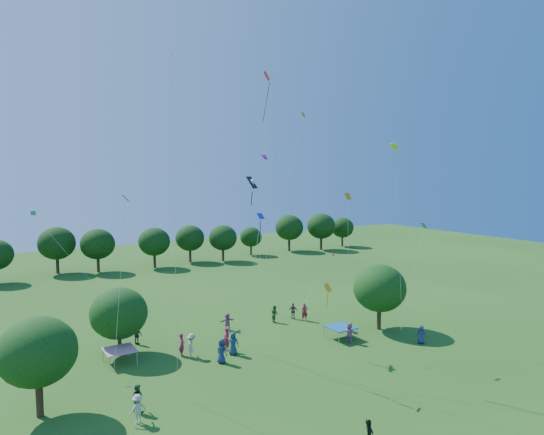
{
  "coord_description": "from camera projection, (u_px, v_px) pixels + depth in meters",
  "views": [
    {
      "loc": [
        -19.22,
        -16.5,
        14.38
      ],
      "look_at": [
        0.0,
        14.0,
        11.0
      ],
      "focal_mm": 32.0,
      "sensor_mm": 36.0,
      "label": 1
    }
  ],
  "objects": [
    {
      "name": "small_kite_5",
      "position": [
        261.0,
        195.0,
        42.78
      ],
      "size": [
        0.61,
        2.49,
        14.6
      ],
      "color": "#A91C9A"
    },
    {
      "name": "crowd_person_12",
      "position": [
        421.0,
        335.0,
        40.68
      ],
      "size": [
        0.75,
        0.87,
        1.55
      ],
      "primitive_type": "imported",
      "rotation": [
        0.0,
        0.0,
        2.12
      ],
      "color": "navy",
      "rests_on": "ground"
    },
    {
      "name": "crowd_person_0",
      "position": [
        222.0,
        351.0,
        36.51
      ],
      "size": [
        0.78,
        1.04,
        1.87
      ],
      "primitive_type": "imported",
      "rotation": [
        0.0,
        0.0,
        1.92
      ],
      "color": "navy",
      "rests_on": "ground"
    },
    {
      "name": "near_tree_west",
      "position": [
        37.0,
        352.0,
        28.22
      ],
      "size": [
        4.52,
        4.52,
        5.99
      ],
      "color": "#422B19",
      "rests_on": "ground"
    },
    {
      "name": "small_kite_6",
      "position": [
        173.0,
        159.0,
        27.46
      ],
      "size": [
        1.37,
        3.17,
        19.66
      ],
      "color": "white"
    },
    {
      "name": "crowd_person_7",
      "position": [
        227.0,
        339.0,
        39.06
      ],
      "size": [
        0.49,
        0.72,
        1.86
      ],
      "primitive_type": "imported",
      "rotation": [
        0.0,
        0.0,
        4.78
      ],
      "color": "maroon",
      "rests_on": "ground"
    },
    {
      "name": "tent_red_stripe",
      "position": [
        120.0,
        350.0,
        36.46
      ],
      "size": [
        2.2,
        2.2,
        1.1
      ],
      "color": "red",
      "rests_on": "ground"
    },
    {
      "name": "red_high_kite",
      "position": [
        265.0,
        120.0,
        37.3
      ],
      "size": [
        3.06,
        3.42,
        20.87
      ],
      "color": "red"
    },
    {
      "name": "crowd_person_11",
      "position": [
        227.0,
        322.0,
        44.15
      ],
      "size": [
        1.51,
        0.59,
        1.6
      ],
      "primitive_type": "imported",
      "rotation": [
        0.0,
        0.0,
        3.1
      ],
      "color": "#A25E84",
      "rests_on": "ground"
    },
    {
      "name": "crowd_person_9",
      "position": [
        138.0,
        409.0,
        27.77
      ],
      "size": [
        1.18,
        0.7,
        1.7
      ],
      "primitive_type": "imported",
      "rotation": [
        0.0,
        0.0,
        3.33
      ],
      "color": "#ADA68A",
      "rests_on": "ground"
    },
    {
      "name": "tent_blue",
      "position": [
        340.0,
        327.0,
        41.84
      ],
      "size": [
        2.2,
        2.2,
        1.1
      ],
      "color": "#164F8F",
      "rests_on": "ground"
    },
    {
      "name": "small_kite_7",
      "position": [
        274.0,
        182.0,
        49.78
      ],
      "size": [
        2.49,
        2.36,
        15.48
      ],
      "color": "#0ECFD3"
    },
    {
      "name": "small_kite_2",
      "position": [
        396.0,
        179.0,
        38.53
      ],
      "size": [
        1.88,
        0.73,
        15.34
      ],
      "color": "#D3E114"
    },
    {
      "name": "small_kite_8",
      "position": [
        329.0,
        262.0,
        51.57
      ],
      "size": [
        4.75,
        1.48,
        4.5
      ],
      "color": "#BE0B3C"
    },
    {
      "name": "small_kite_9",
      "position": [
        315.0,
        297.0,
        33.13
      ],
      "size": [
        1.72,
        8.7,
        5.7
      ],
      "color": "orange"
    },
    {
      "name": "small_kite_4",
      "position": [
        258.0,
        239.0,
        35.89
      ],
      "size": [
        0.61,
        3.4,
        10.1
      ],
      "color": "#1529D8"
    },
    {
      "name": "crowd_person_6",
      "position": [
        233.0,
        343.0,
        38.2
      ],
      "size": [
        1.0,
        0.96,
        1.82
      ],
      "primitive_type": "imported",
      "rotation": [
        0.0,
        0.0,
        2.42
      ],
      "color": "navy",
      "rests_on": "ground"
    },
    {
      "name": "near_tree_north",
      "position": [
        119.0,
        313.0,
        37.93
      ],
      "size": [
        4.46,
        4.46,
        5.37
      ],
      "color": "#422B19",
      "rests_on": "ground"
    },
    {
      "name": "crowd_person_3",
      "position": [
        192.0,
        345.0,
        37.65
      ],
      "size": [
        0.86,
        1.34,
        1.89
      ],
      "primitive_type": "imported",
      "rotation": [
        0.0,
        0.0,
        1.3
      ],
      "color": "#A49383",
      "rests_on": "ground"
    },
    {
      "name": "pirate_kite",
      "position": [
        254.0,
        185.0,
        41.03
      ],
      "size": [
        4.86,
        5.37,
        12.72
      ],
      "color": "black"
    },
    {
      "name": "crowd_person_4",
      "position": [
        137.0,
        335.0,
        40.5
      ],
      "size": [
        0.94,
        1.0,
        1.61
      ],
      "primitive_type": "imported",
      "rotation": [
        0.0,
        0.0,
        2.27
      ],
      "color": "#3F3632",
      "rests_on": "ground"
    },
    {
      "name": "crowd_person_5",
      "position": [
        350.0,
        333.0,
        40.83
      ],
      "size": [
        0.88,
        1.71,
        1.74
      ],
      "primitive_type": "imported",
      "rotation": [
        0.0,
        0.0,
        1.76
      ],
      "color": "#AB639A",
      "rests_on": "ground"
    },
    {
      "name": "small_kite_11",
      "position": [
        66.0,
        252.0,
        37.65
      ],
      "size": [
        7.1,
        3.58,
        10.11
      ],
      "color": "green"
    },
    {
      "name": "crowd_person_13",
      "position": [
        182.0,
        345.0,
        37.89
      ],
      "size": [
        0.6,
        0.77,
        1.83
      ],
      "primitive_type": "imported",
      "rotation": [
        0.0,
        0.0,
        1.31
      ],
      "color": "maroon",
      "rests_on": "ground"
    },
    {
      "name": "small_kite_0",
      "position": [
        123.0,
        240.0,
        26.55
      ],
      "size": [
        1.45,
        0.66,
        11.87
      ],
      "color": "red"
    },
    {
      "name": "treeline",
      "position": [
        111.0,
        243.0,
        70.83
      ],
      "size": [
        88.01,
        8.77,
        6.77
      ],
      "color": "#422B19",
      "rests_on": "ground"
    },
    {
      "name": "small_kite_1",
      "position": [
        348.0,
        219.0,
        39.17
      ],
      "size": [
        1.34,
        0.97,
        11.42
      ],
      "color": "orange"
    },
    {
      "name": "small_kite_3",
      "position": [
        420.0,
        241.0,
        40.41
      ],
      "size": [
        2.64,
        0.66,
        8.89
      ],
      "color": "#18874B"
    },
    {
      "name": "near_tree_east",
      "position": [
        380.0,
        288.0,
        44.15
      ],
      "size": [
        4.81,
        4.81,
        6.02
      ],
      "color": "#422B19",
      "rests_on": "ground"
    },
    {
      "name": "crowd_person_1",
      "position": [
        305.0,
        312.0,
        46.96
      ],
      "size": [
        0.75,
        0.61,
        1.75
      ],
      "primitive_type": "imported",
      "rotation": [
        0.0,
        0.0,
        5.94
      ],
      "color": "maroon",
      "rests_on": "ground"
    },
    {
      "name": "small_kite_10",
      "position": [
        281.0,
        201.0,
        34.48
      ],
      "size": [
        0.9,
        7.01,
        17.04
      ],
      "color": "#C77811"
    },
    {
      "name": "crowd_person_2",
      "position": [
        137.0,
        398.0,
        29.09
      ],
      "size": [
        0.93,
        0.89,
        1.7
      ],
      "primitive_type": "imported",
      "rotation": [
        0.0,
        0.0,
        2.43
      ],
      "color": "#296030",
      "rests_on": "ground"
    },
    {
      "name": "crowd_person_10",
      "position": [
        293.0,
        311.0,
        47.58
      ],
      "size": [
        0.94,
        0.94,
        1.56
      ],
      "primitive_type": "imported",
      "rotation": [
        0.0,
        0.0,
        2.37
      ],
      "color": "#463A38",
      "rests_on": "ground"
    },
    {
      "name": "crowd_person_8",
      "position": [
        275.0,
        314.0,
        46.49
      ],
      "size": [
        0.47,
        0.82,
        1.63
      ],
      "primitive_type": "imported",
      "rotation": [
        0.0,
        0.0,
        1.53
      ],
      "color": "#275323",
      "rests_on": "ground"
    }
  ]
}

